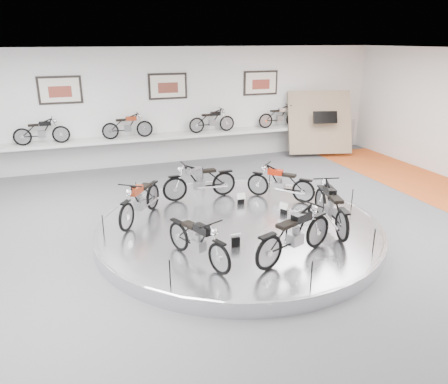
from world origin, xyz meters
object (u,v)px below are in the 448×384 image
object	(u,v)px
bike_c	(140,200)
bike_e	(295,233)
bike_a	(280,182)
bike_d	(198,240)
bike_b	(200,180)
display_platform	(238,229)
bike_f	(331,206)
shelf	(172,136)

from	to	relation	value
bike_c	bike_e	xyz separation A→B (m)	(2.41, -2.86, 0.02)
bike_a	bike_d	world-z (taller)	bike_a
bike_c	bike_b	bearing A→B (deg)	153.88
bike_c	bike_a	bearing A→B (deg)	128.04
bike_a	bike_e	world-z (taller)	bike_e
bike_a	bike_b	xyz separation A→B (m)	(-1.93, 0.76, 0.03)
display_platform	bike_f	xyz separation A→B (m)	(1.80, -0.92, 0.66)
bike_a	bike_d	size ratio (longest dim) A/B	1.01
bike_b	bike_e	distance (m)	3.83
bike_e	bike_c	bearing A→B (deg)	109.25
display_platform	bike_d	bearing A→B (deg)	-134.06
bike_e	bike_f	world-z (taller)	same
display_platform	shelf	size ratio (longest dim) A/B	0.58
shelf	bike_d	size ratio (longest dim) A/B	7.17
bike_e	bike_f	xyz separation A→B (m)	(1.43, 0.99, 0.00)
display_platform	shelf	xyz separation A→B (m)	(0.00, 6.40, 0.85)
bike_d	bike_f	world-z (taller)	bike_f
bike_b	bike_c	bearing A→B (deg)	27.27
shelf	bike_a	size ratio (longest dim) A/B	7.07
shelf	bike_c	world-z (taller)	bike_c
display_platform	bike_b	size ratio (longest dim) A/B	3.83
display_platform	bike_f	world-z (taller)	bike_f
bike_c	bike_d	world-z (taller)	bike_c
bike_a	shelf	bearing A→B (deg)	-27.45
shelf	bike_a	world-z (taller)	bike_a
display_platform	bike_e	world-z (taller)	bike_e
shelf	bike_e	xyz separation A→B (m)	(0.37, -8.30, -0.19)
bike_a	bike_e	size ratio (longest dim) A/B	0.89
display_platform	bike_b	world-z (taller)	bike_b
bike_a	display_platform	bearing A→B (deg)	80.44
display_platform	bike_e	size ratio (longest dim) A/B	3.68
bike_a	bike_c	world-z (taller)	bike_c
bike_a	bike_f	distance (m)	2.02
display_platform	bike_f	distance (m)	2.12
bike_a	bike_e	xyz separation A→B (m)	(-1.22, -3.00, 0.05)
bike_a	bike_c	distance (m)	3.63
bike_c	bike_e	bearing A→B (deg)	76.00
bike_e	shelf	bearing A→B (deg)	71.73
bike_a	bike_d	bearing A→B (deg)	86.20
display_platform	bike_c	size ratio (longest dim) A/B	3.85
bike_e	bike_f	size ratio (longest dim) A/B	1.00
bike_c	bike_f	bearing A→B (deg)	99.85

